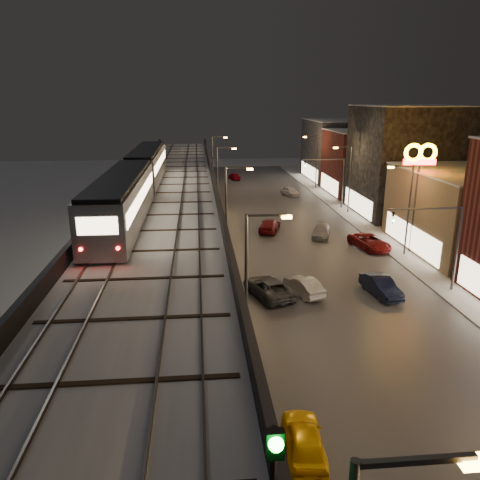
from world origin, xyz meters
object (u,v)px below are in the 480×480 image
rail_signal (274,472)px  car_onc_white (321,232)px  car_mid_silver (268,288)px  car_far_white (234,176)px  car_mid_dark (269,226)px  subway_train (137,178)px  car_onc_red (290,192)px  car_onc_dark (370,242)px  car_near_white (304,286)px  car_onc_silver (381,287)px  car_taxi (304,441)px

rail_signal → car_onc_white: bearing=73.7°
car_mid_silver → car_far_white: car_mid_silver is taller
car_mid_silver → car_mid_dark: (2.92, 18.53, -0.03)m
subway_train → car_onc_red: (19.90, 31.24, -7.57)m
car_mid_dark → car_onc_dark: car_onc_dark is taller
car_mid_silver → rail_signal: bearing=62.2°
car_onc_white → car_near_white: bearing=-90.0°
car_far_white → car_onc_silver: bearing=83.4°
car_near_white → car_mid_dark: 18.37m
rail_signal → car_mid_silver: (4.13, 27.03, -8.01)m
car_near_white → car_onc_silver: car_onc_silver is taller
car_near_white → subway_train: bearing=-47.9°
car_mid_dark → car_onc_red: (6.45, 20.25, 0.02)m
car_near_white → car_mid_silver: car_mid_silver is taller
car_mid_dark → car_onc_dark: 11.92m
car_mid_silver → car_onc_silver: car_onc_silver is taller
car_far_white → car_onc_silver: 56.22m
subway_train → car_onc_silver: (19.39, -8.08, -7.55)m
rail_signal → car_onc_white: 45.29m
car_onc_red → car_onc_white: bearing=-111.2°
car_onc_dark → car_onc_red: (-2.83, 27.73, -0.01)m
car_mid_dark → car_near_white: bearing=108.1°
car_mid_dark → car_onc_silver: 19.98m
car_onc_dark → car_mid_silver: bearing=-152.3°
car_onc_silver → car_far_white: bearing=89.5°
car_near_white → car_onc_white: 16.53m
car_mid_silver → car_mid_dark: size_ratio=1.09×
rail_signal → car_onc_silver: bearing=63.9°
car_onc_white → car_mid_silver: bearing=-98.4°
rail_signal → car_taxi: (3.12, 10.03, -8.03)m
subway_train → car_far_white: (12.24, 47.69, -7.64)m
car_mid_silver → car_onc_silver: bearing=157.4°
car_mid_silver → car_taxi: bearing=67.5°
car_mid_dark → car_far_white: bearing=-69.8°
car_taxi → car_far_white: bearing=-87.2°
car_taxi → car_onc_white: (9.37, 32.74, -0.07)m
subway_train → car_onc_white: bearing=23.5°
car_mid_dark → subway_train: bearing=57.6°
car_taxi → car_far_white: size_ratio=1.10×
car_mid_silver → car_far_white: 55.25m
car_onc_white → car_onc_red: bearing=107.1°
rail_signal → car_onc_red: (13.50, 65.81, -8.02)m
car_taxi → car_mid_dark: car_taxi is taller
car_taxi → car_onc_dark: car_onc_dark is taller
car_taxi → car_mid_silver: bearing=-88.4°
car_taxi → car_onc_red: bearing=-95.6°
car_far_white → car_mid_dark: bearing=78.0°
car_mid_dark → car_far_white: car_mid_dark is taller
subway_train → car_onc_silver: subway_train is taller
car_onc_white → car_mid_dark: bearing=172.4°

